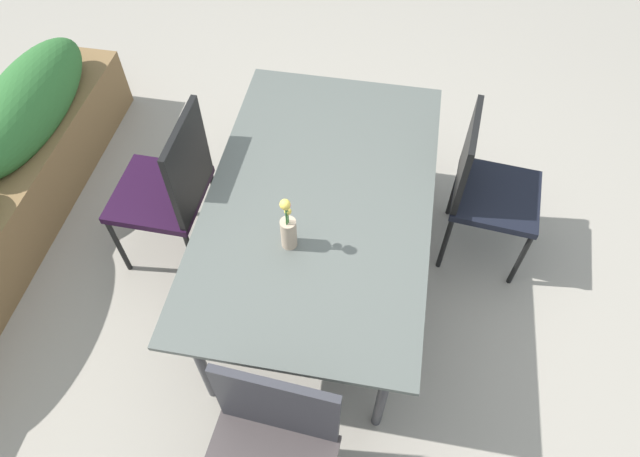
% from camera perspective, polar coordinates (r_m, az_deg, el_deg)
% --- Properties ---
extents(ground_plane, '(12.00, 12.00, 0.00)m').
position_cam_1_polar(ground_plane, '(3.10, 0.40, -6.25)').
color(ground_plane, gray).
extents(dining_table, '(1.69, 1.03, 0.72)m').
position_cam_1_polar(dining_table, '(2.59, -0.00, 2.62)').
color(dining_table, '#4C514C').
rests_on(dining_table, ground).
extents(chair_near_right, '(0.48, 0.48, 0.91)m').
position_cam_1_polar(chair_near_right, '(2.98, 16.47, 4.35)').
color(chair_near_right, black).
rests_on(chair_near_right, ground).
extents(chair_far_side, '(0.46, 0.46, 0.97)m').
position_cam_1_polar(chair_far_side, '(2.92, -14.96, 4.26)').
color(chair_far_side, black).
rests_on(chair_far_side, ground).
extents(flower_vase, '(0.07, 0.07, 0.31)m').
position_cam_1_polar(flower_vase, '(2.30, -3.28, 0.09)').
color(flower_vase, tan).
rests_on(flower_vase, dining_table).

